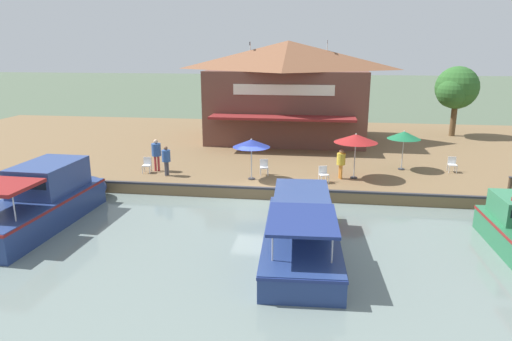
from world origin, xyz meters
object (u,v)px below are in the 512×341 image
object	(u,v)px
motorboat_nearest_quay	(301,225)
tree_upstream_bank	(456,89)
cafe_chair_far_corner_seat	(323,173)
person_near_entrance	(156,151)
person_mid_patio	(341,161)
cafe_chair_facing_river	(147,164)
patio_umbrella_far_corner	(356,138)
cafe_chair_mid_patio	(452,164)
person_at_quay_edge	(166,157)
motorboat_second_along	(46,199)
mooring_post	(510,187)
waterfront_restaurant	(288,90)
patio_umbrella_mid_patio_right	(251,143)
patio_umbrella_near_quay_edge	(404,135)
cafe_chair_back_row_seat	(264,166)

from	to	relation	value
motorboat_nearest_quay	tree_upstream_bank	world-z (taller)	tree_upstream_bank
cafe_chair_far_corner_seat	person_near_entrance	world-z (taller)	person_near_entrance
person_mid_patio	tree_upstream_bank	distance (m)	16.53
cafe_chair_facing_river	person_near_entrance	world-z (taller)	person_near_entrance
cafe_chair_far_corner_seat	patio_umbrella_far_corner	bearing A→B (deg)	121.94
cafe_chair_mid_patio	person_at_quay_edge	bearing A→B (deg)	-79.32
person_mid_patio	motorboat_second_along	xyz separation A→B (m)	(6.42, -12.86, -0.61)
person_near_entrance	mooring_post	bearing A→B (deg)	82.49
motorboat_second_along	tree_upstream_bank	world-z (taller)	tree_upstream_bank
waterfront_restaurant	patio_umbrella_mid_patio_right	distance (m)	11.69
person_near_entrance	motorboat_second_along	world-z (taller)	motorboat_second_along
patio_umbrella_far_corner	person_near_entrance	world-z (taller)	patio_umbrella_far_corner
person_at_quay_edge	tree_upstream_bank	bearing A→B (deg)	127.54
mooring_post	patio_umbrella_near_quay_edge	bearing A→B (deg)	-138.22
person_near_entrance	motorboat_nearest_quay	bearing A→B (deg)	48.12
patio_umbrella_near_quay_edge	motorboat_second_along	xyz separation A→B (m)	(8.82, -16.41, -1.61)
cafe_chair_facing_river	tree_upstream_bank	xyz separation A→B (m)	(-13.75, 19.78, 3.19)
patio_umbrella_near_quay_edge	person_at_quay_edge	size ratio (longest dim) A/B	1.38
patio_umbrella_mid_patio_right	motorboat_second_along	distance (m)	10.07
cafe_chair_facing_river	person_mid_patio	xyz separation A→B (m)	(-0.22, 10.66, 0.52)
cafe_chair_back_row_seat	person_near_entrance	size ratio (longest dim) A/B	0.47
patio_umbrella_near_quay_edge	motorboat_second_along	distance (m)	18.70
tree_upstream_bank	cafe_chair_far_corner_seat	bearing A→B (deg)	-34.97
motorboat_second_along	mooring_post	size ratio (longest dim) A/B	8.18
person_at_quay_edge	mooring_post	size ratio (longest dim) A/B	1.60
cafe_chair_mid_patio	person_mid_patio	distance (m)	6.68
patio_umbrella_far_corner	patio_umbrella_mid_patio_right	size ratio (longest dim) A/B	1.11
cafe_chair_back_row_seat	motorboat_nearest_quay	xyz separation A→B (m)	(7.64, 2.37, -0.27)
motorboat_second_along	patio_umbrella_near_quay_edge	bearing A→B (deg)	118.26
patio_umbrella_near_quay_edge	cafe_chair_back_row_seat	xyz separation A→B (m)	(2.18, -7.68, -1.52)
cafe_chair_facing_river	mooring_post	distance (m)	18.41
patio_umbrella_far_corner	patio_umbrella_mid_patio_right	distance (m)	5.49
person_at_quay_edge	mooring_post	distance (m)	17.09
patio_umbrella_near_quay_edge	mooring_post	xyz separation A→B (m)	(4.58, 4.10, -1.48)
person_mid_patio	cafe_chair_back_row_seat	bearing A→B (deg)	-93.07
patio_umbrella_near_quay_edge	patio_umbrella_far_corner	xyz separation A→B (m)	(2.19, -2.83, 0.17)
patio_umbrella_far_corner	motorboat_nearest_quay	size ratio (longest dim) A/B	0.28
cafe_chair_far_corner_seat	cafe_chair_back_row_seat	bearing A→B (deg)	-107.53
person_at_quay_edge	mooring_post	xyz separation A→B (m)	(1.50, 17.01, -0.50)
waterfront_restaurant	motorboat_second_along	distance (m)	19.77
cafe_chair_facing_river	person_at_quay_edge	size ratio (longest dim) A/B	0.52
patio_umbrella_far_corner	cafe_chair_far_corner_seat	xyz separation A→B (m)	(1.01, -1.62, -1.69)
cafe_chair_far_corner_seat	person_at_quay_edge	bearing A→B (deg)	-90.80
cafe_chair_mid_patio	motorboat_second_along	bearing A→B (deg)	-65.57
motorboat_second_along	person_at_quay_edge	bearing A→B (deg)	148.68
patio_umbrella_near_quay_edge	patio_umbrella_mid_patio_right	bearing A→B (deg)	-68.98
person_near_entrance	cafe_chair_back_row_seat	bearing A→B (deg)	90.44
cafe_chair_facing_river	motorboat_second_along	size ratio (longest dim) A/B	0.10
person_at_quay_edge	mooring_post	bearing A→B (deg)	84.96
waterfront_restaurant	person_at_quay_edge	xyz separation A→B (m)	(11.44, -5.71, -2.68)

